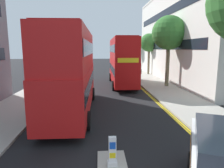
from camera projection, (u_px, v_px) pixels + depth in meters
name	position (u px, v px, depth m)	size (l,w,h in m)	color
sidewalk_right	(168.00, 92.00, 20.66)	(4.00, 80.00, 0.14)	#ADA89E
sidewalk_left	(37.00, 94.00, 19.82)	(4.00, 80.00, 0.14)	#ADA89E
kerb_line_outer	(153.00, 97.00, 18.57)	(0.10, 56.00, 0.01)	yellow
kerb_line_inner	(151.00, 97.00, 18.56)	(0.10, 56.00, 0.01)	yellow
traffic_island	(112.00, 166.00, 7.57)	(1.10, 2.20, 0.10)	#ADA89E
keep_left_bollard	(112.00, 153.00, 7.48)	(0.36, 0.28, 1.11)	silver
double_decker_bus_away	(72.00, 69.00, 13.88)	(2.90, 10.84, 5.64)	red
double_decker_bus_oncoming	(122.00, 60.00, 24.58)	(2.87, 10.83, 5.64)	#B20F0F
pedestrian_far	(140.00, 74.00, 27.87)	(0.34, 0.22, 1.62)	#2D2D38
street_tree_near	(149.00, 43.00, 34.15)	(3.03, 3.03, 6.78)	#6B6047
street_tree_far	(169.00, 33.00, 22.71)	(3.76, 3.76, 7.87)	#6B6047
street_tree_distant	(134.00, 44.00, 42.86)	(3.21, 3.21, 6.86)	#6B6047
townhouse_terrace_right	(197.00, 35.00, 28.95)	(10.08, 28.00, 12.61)	silver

